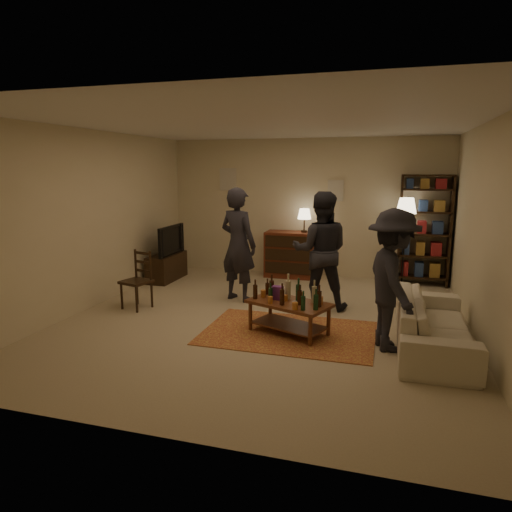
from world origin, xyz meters
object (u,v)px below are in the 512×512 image
at_px(person_left, 238,245).
at_px(sofa, 434,323).
at_px(bookshelf, 424,229).
at_px(person_right, 321,251).
at_px(tv_stand, 167,260).
at_px(coffee_table, 289,304).
at_px(floor_lamp, 406,212).
at_px(dining_chair, 139,278).
at_px(person_by_sofa, 392,280).
at_px(dresser, 291,253).

bearing_deg(person_left, sofa, 176.88).
height_order(bookshelf, sofa, bookshelf).
bearing_deg(person_right, tv_stand, -25.56).
xyz_separation_m(coffee_table, person_right, (0.22, 1.22, 0.50)).
xyz_separation_m(tv_stand, floor_lamp, (4.35, 0.85, 0.97)).
xyz_separation_m(tv_stand, person_left, (1.76, -0.92, 0.53)).
relative_size(tv_stand, person_right, 0.59).
relative_size(dining_chair, sofa, 0.43).
height_order(coffee_table, tv_stand, tv_stand).
bearing_deg(coffee_table, person_by_sofa, -7.30).
distance_m(dresser, sofa, 3.93).
bearing_deg(person_right, floor_lamp, -132.12).
bearing_deg(bookshelf, person_by_sofa, -99.26).
bearing_deg(dresser, person_by_sofa, -60.03).
height_order(tv_stand, sofa, tv_stand).
bearing_deg(tv_stand, person_left, -27.48).
bearing_deg(dining_chair, person_by_sofa, 5.70).
bearing_deg(tv_stand, sofa, -25.34).
height_order(dresser, person_right, person_right).
xyz_separation_m(dresser, person_by_sofa, (1.89, -3.28, 0.36)).
height_order(coffee_table, person_left, person_left).
height_order(floor_lamp, person_right, person_right).
distance_m(dining_chair, person_left, 1.64).
distance_m(floor_lamp, person_right, 2.27).
height_order(dining_chair, dresser, dresser).
relative_size(dining_chair, floor_lamp, 0.56).
xyz_separation_m(sofa, person_left, (-2.88, 1.28, 0.61)).
xyz_separation_m(floor_lamp, person_left, (-2.59, -1.77, -0.44)).
xyz_separation_m(tv_stand, dresser, (2.25, 0.91, 0.09)).
height_order(dresser, sofa, dresser).
bearing_deg(floor_lamp, bookshelf, 21.12).
xyz_separation_m(dresser, sofa, (2.39, -3.11, -0.17)).
distance_m(floor_lamp, person_left, 3.17).
bearing_deg(bookshelf, floor_lamp, -158.88).
bearing_deg(sofa, dresser, 37.54).
relative_size(floor_lamp, person_by_sofa, 0.96).
relative_size(sofa, person_right, 1.16).
distance_m(person_right, person_by_sofa, 1.73).
bearing_deg(dresser, bookshelf, 1.57).
height_order(dining_chair, person_right, person_right).
relative_size(sofa, person_by_sofa, 1.24).
height_order(dining_chair, tv_stand, tv_stand).
height_order(coffee_table, floor_lamp, floor_lamp).
distance_m(sofa, person_by_sofa, 0.75).
bearing_deg(coffee_table, dining_chair, 169.31).
bearing_deg(person_right, dining_chair, 7.84).
xyz_separation_m(tv_stand, bookshelf, (4.69, 0.98, 0.65)).
bearing_deg(dining_chair, coffee_table, 4.56).
height_order(tv_stand, person_by_sofa, person_by_sofa).
bearing_deg(floor_lamp, dresser, 178.27).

